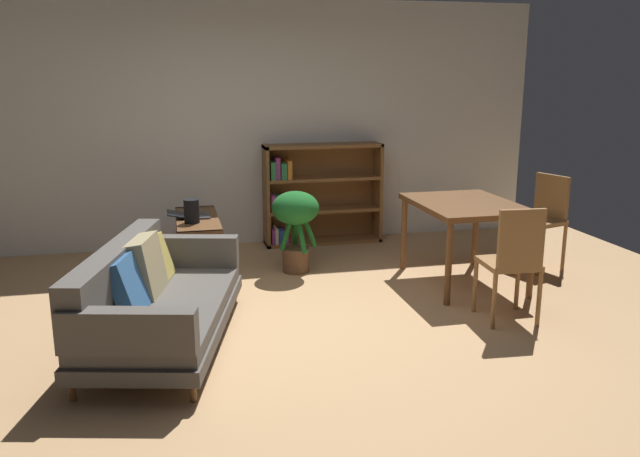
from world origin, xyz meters
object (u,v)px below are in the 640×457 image
object	(u,v)px
potted_floor_plant	(296,218)
dining_chair_far	(513,258)
fabric_couch	(152,297)
bookshelf	(316,194)
dining_table	(465,211)
media_console	(199,246)
dining_chair_near	(543,215)
open_laptop	(191,215)
desk_speaker	(192,211)

from	to	relation	value
potted_floor_plant	dining_chair_far	world-z (taller)	dining_chair_far
fabric_couch	bookshelf	size ratio (longest dim) A/B	1.51
dining_table	bookshelf	distance (m)	2.04
media_console	dining_chair_near	xyz separation A→B (m)	(3.36, -0.57, 0.27)
media_console	bookshelf	size ratio (longest dim) A/B	0.85
open_laptop	dining_chair_far	xyz separation A→B (m)	(2.36, -1.92, -0.05)
media_console	desk_speaker	world-z (taller)	desk_speaker
media_console	desk_speaker	xyz separation A→B (m)	(-0.06, -0.20, 0.40)
dining_chair_near	bookshelf	distance (m)	2.47
dining_table	dining_chair_far	bearing A→B (deg)	-93.99
fabric_couch	media_console	world-z (taller)	fabric_couch
fabric_couch	potted_floor_plant	distance (m)	1.99
fabric_couch	media_console	size ratio (longest dim) A/B	1.78
dining_chair_far	potted_floor_plant	bearing A→B (deg)	129.01
open_laptop	bookshelf	distance (m)	1.67
fabric_couch	open_laptop	xyz separation A→B (m)	(0.35, 1.69, 0.22)
media_console	dining_chair_far	world-z (taller)	dining_chair_far
open_laptop	dining_chair_far	size ratio (longest dim) A/B	0.43
open_laptop	bookshelf	size ratio (longest dim) A/B	0.30
media_console	open_laptop	xyz separation A→B (m)	(-0.06, 0.06, 0.30)
fabric_couch	potted_floor_plant	bearing A→B (deg)	47.49
desk_speaker	potted_floor_plant	xyz separation A→B (m)	(0.99, 0.03, -0.13)
fabric_couch	open_laptop	bearing A→B (deg)	78.25
fabric_couch	media_console	xyz separation A→B (m)	(0.41, 1.63, -0.08)
dining_table	open_laptop	bearing A→B (deg)	159.25
media_console	dining_table	distance (m)	2.56
open_laptop	desk_speaker	distance (m)	0.28
bookshelf	open_laptop	bearing A→B (deg)	-149.26
open_laptop	dining_table	distance (m)	2.60
open_laptop	desk_speaker	bearing A→B (deg)	-89.97
media_console	dining_chair_near	distance (m)	3.42
media_console	dining_chair_far	xyz separation A→B (m)	(2.31, -1.87, 0.25)
dining_table	dining_chair_near	world-z (taller)	dining_chair_near
open_laptop	dining_chair_far	world-z (taller)	dining_chair_far
bookshelf	dining_chair_near	bearing A→B (deg)	-36.87
bookshelf	dining_chair_far	bearing A→B (deg)	-71.54
dining_chair_far	dining_chair_near	bearing A→B (deg)	50.84
fabric_couch	dining_table	distance (m)	2.90
potted_floor_plant	dining_table	distance (m)	1.61
desk_speaker	bookshelf	world-z (taller)	bookshelf
dining_table	potted_floor_plant	bearing A→B (deg)	154.30
media_console	open_laptop	world-z (taller)	open_laptop
media_console	bookshelf	bearing A→B (deg)	33.44
fabric_couch	bookshelf	world-z (taller)	bookshelf
potted_floor_plant	dining_chair_near	distance (m)	2.46
desk_speaker	dining_chair_near	world-z (taller)	dining_chair_near
dining_chair_far	media_console	bearing A→B (deg)	141.01
fabric_couch	potted_floor_plant	xyz separation A→B (m)	(1.34, 1.46, 0.19)
fabric_couch	desk_speaker	distance (m)	1.50
dining_table	dining_chair_near	distance (m)	1.03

